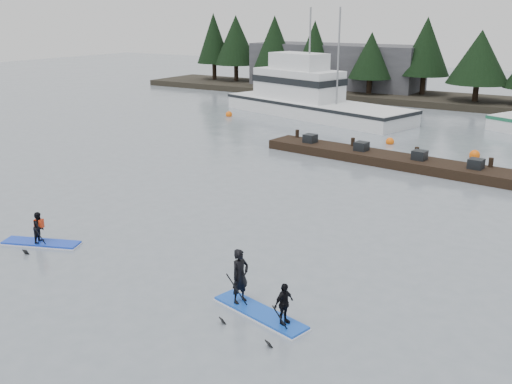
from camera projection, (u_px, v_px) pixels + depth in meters
The scene contains 11 objects.
ground at pixel (159, 270), 18.74m from camera, with size 160.00×160.00×0.00m, color slate.
far_shore at pixel (464, 102), 52.53m from camera, with size 70.00×8.00×0.60m, color #2D281E.
treeline at pixel (464, 105), 52.62m from camera, with size 60.00×4.00×8.00m, color black, non-canonical shape.
waterfront_building at pixel (335, 68), 60.62m from camera, with size 18.00×6.00×5.00m, color #4C4C51.
fishing_boat_large at pixel (311, 107), 47.03m from camera, with size 17.39×8.96×9.56m.
floating_dock at pixel (393, 160), 31.73m from camera, with size 15.74×2.10×0.52m, color black.
buoy_a at pixel (229, 116), 46.81m from camera, with size 0.54×0.54×0.54m, color #FF660C.
buoy_d at pixel (474, 158), 33.35m from camera, with size 0.60×0.60×0.60m, color #FF660C.
buoy_b at pixel (390, 144), 36.89m from camera, with size 0.54×0.54×0.54m, color #FF660C.
paddleboard_solo at pixel (40, 234), 20.70m from camera, with size 2.89×1.70×1.76m.
paddleboard_duo at pixel (257, 294), 15.84m from camera, with size 3.15×1.59×2.23m.
Camera 1 is at (11.85, -12.76, 8.05)m, focal length 40.00 mm.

